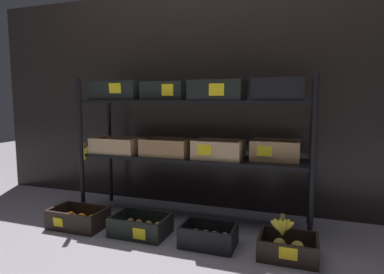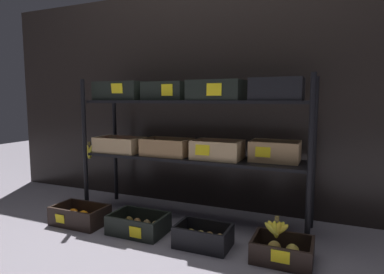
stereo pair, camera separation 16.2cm
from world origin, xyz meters
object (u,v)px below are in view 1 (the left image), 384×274
(display_rack, at_px, (189,127))
(crate_ground_orange, at_px, (79,220))
(crate_ground_kiwi, at_px, (141,227))
(crate_ground_apple_gold, at_px, (288,249))
(crate_ground_center_kiwi, at_px, (208,238))
(banana_bunch_loose, at_px, (282,226))

(display_rack, height_order, crate_ground_orange, display_rack)
(crate_ground_orange, bearing_deg, crate_ground_kiwi, 3.95)
(crate_ground_kiwi, xyz_separation_m, crate_ground_apple_gold, (0.91, -0.00, -0.00))
(crate_ground_orange, xyz_separation_m, crate_ground_apple_gold, (1.37, 0.03, -0.00))
(crate_ground_center_kiwi, distance_m, crate_ground_apple_gold, 0.45)
(display_rack, height_order, crate_ground_apple_gold, display_rack)
(banana_bunch_loose, bearing_deg, crate_ground_orange, -178.80)
(crate_ground_kiwi, bearing_deg, display_rack, 58.83)
(crate_ground_apple_gold, distance_m, banana_bunch_loose, 0.13)
(crate_ground_center_kiwi, xyz_separation_m, banana_bunch_loose, (0.42, 0.01, 0.12))
(display_rack, xyz_separation_m, crate_ground_apple_gold, (0.70, -0.35, -0.63))
(crate_ground_orange, distance_m, crate_ground_center_kiwi, 0.92)
(crate_ground_kiwi, bearing_deg, banana_bunch_loose, -0.24)
(banana_bunch_loose, bearing_deg, display_rack, 152.55)
(crate_ground_orange, bearing_deg, crate_ground_center_kiwi, 1.07)
(display_rack, relative_size, banana_bunch_loose, 11.93)
(display_rack, bearing_deg, crate_ground_orange, -150.60)
(crate_ground_kiwi, relative_size, crate_ground_center_kiwi, 1.12)
(crate_ground_orange, height_order, crate_ground_kiwi, crate_ground_orange)
(crate_ground_orange, height_order, crate_ground_center_kiwi, crate_ground_orange)
(crate_ground_kiwi, bearing_deg, crate_ground_apple_gold, -0.18)
(crate_ground_apple_gold, bearing_deg, crate_ground_kiwi, 179.82)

